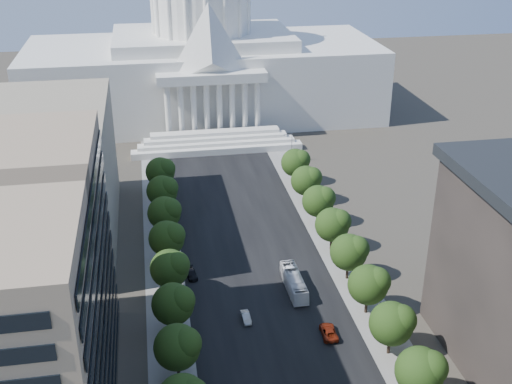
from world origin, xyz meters
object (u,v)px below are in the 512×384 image
car_red (329,332)px  car_silver (246,317)px  car_dark_b (191,274)px  city_bus (294,282)px

car_red → car_silver: bearing=-24.0°
car_red → car_dark_b: car_red is taller
city_bus → car_dark_b: bearing=156.5°
car_dark_b → city_bus: bearing=-30.0°
car_silver → car_dark_b: 18.80m
car_dark_b → city_bus: city_bus is taller
car_silver → car_red: size_ratio=0.73×
car_silver → car_dark_b: bearing=114.3°
car_silver → car_red: car_red is taller
car_silver → city_bus: bearing=33.6°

